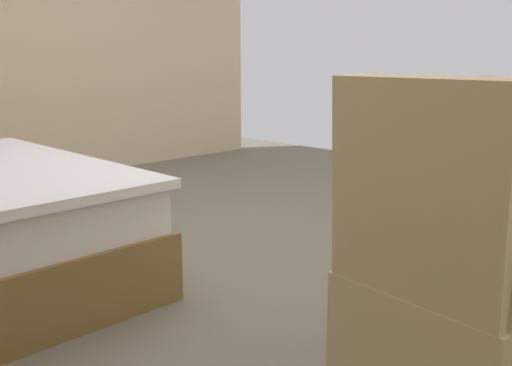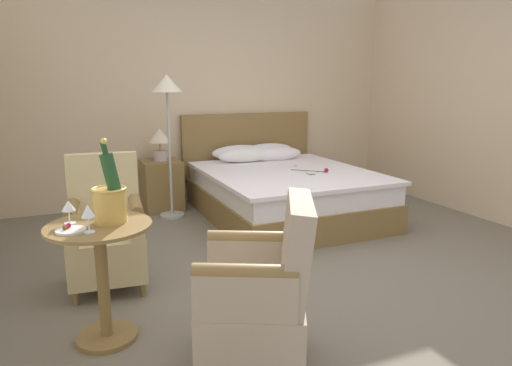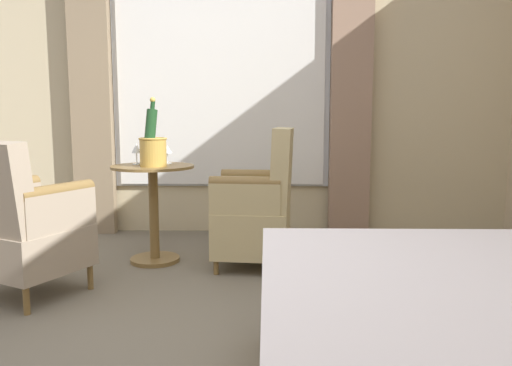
# 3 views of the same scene
# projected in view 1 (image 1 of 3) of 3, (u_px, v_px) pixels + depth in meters

# --- Properties ---
(ground_plane) EXTENTS (6.77, 6.77, 0.00)m
(ground_plane) POSITION_uv_depth(u_px,v_px,m) (209.00, 261.00, 2.97)
(ground_plane) COLOR #6F6756
(armchair_by_window) EXTENTS (0.59, 0.59, 1.00)m
(armchair_by_window) POSITION_uv_depth(u_px,v_px,m) (451.00, 283.00, 1.61)
(armchair_by_window) COLOR olive
(armchair_by_window) RESTS_ON ground
(armchair_facing_bed) EXTENTS (0.77, 0.76, 0.94)m
(armchair_facing_bed) POSITION_uv_depth(u_px,v_px,m) (460.00, 174.00, 3.02)
(armchair_facing_bed) COLOR olive
(armchair_facing_bed) RESTS_ON ground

